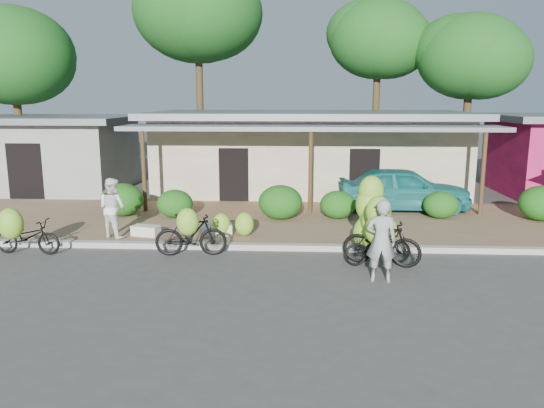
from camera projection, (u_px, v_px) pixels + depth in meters
The scene contains 27 objects.
ground at pixel (314, 275), 11.83m from camera, with size 100.00×100.00×0.00m, color #474542.
sidewalk at pixel (310, 222), 16.72m from camera, with size 60.00×6.00×0.12m, color #92734E.
curb at pixel (312, 248), 13.77m from camera, with size 60.00×0.25×0.15m, color #A8A399.
shop_main at pixel (309, 151), 22.20m from camera, with size 13.00×8.50×3.35m.
shop_grey at pixel (53, 152), 22.86m from camera, with size 7.00×6.00×3.15m.
tree_back_left at pixel (10, 54), 24.24m from camera, with size 5.64×5.55×8.02m.
tree_far_center at pixel (194, 9), 26.30m from camera, with size 6.37×6.35×10.68m.
tree_center_right at pixel (374, 37), 26.58m from camera, with size 5.07×4.94×8.79m.
tree_near_right at pixel (466, 55), 24.61m from camera, with size 5.03×4.90×7.75m.
hedge_0 at pixel (122, 200), 17.20m from camera, with size 1.38×1.24×1.07m, color #1D5212.
hedge_1 at pixel (175, 204), 16.99m from camera, with size 1.16×1.04×0.90m, color #1D5212.
hedge_2 at pixel (280, 202), 16.74m from camera, with size 1.40×1.26×1.09m, color #1D5212.
hedge_3 at pixel (338, 205), 16.85m from camera, with size 1.14×1.03×0.89m, color #1D5212.
hedge_4 at pixel (441, 205), 16.87m from camera, with size 1.12×1.00×0.87m, color #1D5212.
hedge_5 at pixel (542, 203), 16.51m from camera, with size 1.42×1.28×1.11m, color #1D5212.
bike_far_left at pixel (24, 234), 13.24m from camera, with size 1.73×1.25×1.33m.
bike_left at pixel (190, 233), 13.13m from camera, with size 1.83×1.22×1.35m.
bike_center at pixel (373, 227), 12.74m from camera, with size 1.73×1.31×2.06m.
bike_right at pixel (381, 237), 12.27m from camera, with size 1.92×1.39×1.78m.
loose_banana_a at pixel (221, 224), 14.75m from camera, with size 0.51×0.43×0.64m, color #9CCA32.
loose_banana_b at pixel (244, 224), 14.74m from camera, with size 0.53×0.45×0.66m, color #9CCA32.
loose_banana_c at pixel (389, 230), 14.21m from camera, with size 0.48×0.41×0.60m, color #9CCA32.
sack_near at pixel (217, 230), 14.84m from camera, with size 0.85×0.40×0.30m, color white.
sack_far at pixel (146, 231), 14.79m from camera, with size 0.75×0.38×0.28m, color white.
vendor at pixel (381, 241), 11.30m from camera, with size 0.66×0.43×1.80m, color gray.
bystander at pixel (112, 208), 14.48m from camera, with size 0.80×0.63×1.65m, color white.
teal_van at pixel (403, 189), 17.97m from camera, with size 1.78×4.42×1.51m, color #197472.
Camera 1 is at (-0.34, -11.33, 3.88)m, focal length 35.00 mm.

